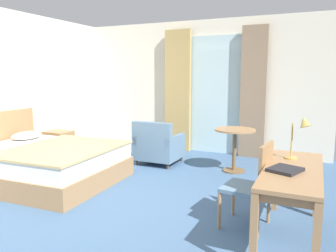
{
  "coord_description": "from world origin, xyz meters",
  "views": [
    {
      "loc": [
        2.37,
        -3.3,
        1.62
      ],
      "look_at": [
        0.54,
        0.75,
        0.94
      ],
      "focal_mm": 35.39,
      "sensor_mm": 36.0,
      "label": 1
    }
  ],
  "objects_px": {
    "bed": "(42,162)",
    "round_cafe_table": "(235,140)",
    "writing_desk": "(293,177)",
    "desk_chair": "(254,182)",
    "closed_book": "(285,170)",
    "armchair_by_window": "(158,147)",
    "nightstand": "(59,144)",
    "desk_lamp": "(301,129)"
  },
  "relations": [
    {
      "from": "bed",
      "to": "round_cafe_table",
      "type": "xyz_separation_m",
      "value": [
        2.6,
        1.74,
        0.25
      ]
    },
    {
      "from": "writing_desk",
      "to": "desk_chair",
      "type": "xyz_separation_m",
      "value": [
        -0.39,
        0.14,
        -0.14
      ]
    },
    {
      "from": "round_cafe_table",
      "to": "closed_book",
      "type": "bearing_deg",
      "value": -66.7
    },
    {
      "from": "bed",
      "to": "armchair_by_window",
      "type": "height_order",
      "value": "bed"
    },
    {
      "from": "nightstand",
      "to": "desk_chair",
      "type": "height_order",
      "value": "desk_chair"
    },
    {
      "from": "closed_book",
      "to": "armchair_by_window",
      "type": "bearing_deg",
      "value": 158.33
    },
    {
      "from": "bed",
      "to": "desk_lamp",
      "type": "distance_m",
      "value": 3.78
    },
    {
      "from": "desk_chair",
      "to": "closed_book",
      "type": "bearing_deg",
      "value": -41.87
    },
    {
      "from": "desk_chair",
      "to": "round_cafe_table",
      "type": "relative_size",
      "value": 1.27
    },
    {
      "from": "nightstand",
      "to": "closed_book",
      "type": "bearing_deg",
      "value": -23.21
    },
    {
      "from": "desk_chair",
      "to": "desk_lamp",
      "type": "distance_m",
      "value": 0.73
    },
    {
      "from": "nightstand",
      "to": "writing_desk",
      "type": "height_order",
      "value": "writing_desk"
    },
    {
      "from": "bed",
      "to": "round_cafe_table",
      "type": "height_order",
      "value": "bed"
    },
    {
      "from": "bed",
      "to": "armchair_by_window",
      "type": "xyz_separation_m",
      "value": [
        1.2,
        1.64,
        0.03
      ]
    },
    {
      "from": "armchair_by_window",
      "to": "bed",
      "type": "bearing_deg",
      "value": -126.18
    },
    {
      "from": "nightstand",
      "to": "writing_desk",
      "type": "xyz_separation_m",
      "value": [
        4.55,
        -1.77,
        0.4
      ]
    },
    {
      "from": "nightstand",
      "to": "writing_desk",
      "type": "bearing_deg",
      "value": -21.23
    },
    {
      "from": "nightstand",
      "to": "writing_desk",
      "type": "distance_m",
      "value": 4.89
    },
    {
      "from": "nightstand",
      "to": "writing_desk",
      "type": "relative_size",
      "value": 0.34
    },
    {
      "from": "bed",
      "to": "desk_lamp",
      "type": "relative_size",
      "value": 4.61
    },
    {
      "from": "writing_desk",
      "to": "desk_lamp",
      "type": "height_order",
      "value": "desk_lamp"
    },
    {
      "from": "writing_desk",
      "to": "round_cafe_table",
      "type": "xyz_separation_m",
      "value": [
        -1.06,
        2.16,
        -0.11
      ]
    },
    {
      "from": "nightstand",
      "to": "desk_chair",
      "type": "xyz_separation_m",
      "value": [
        4.16,
        -1.63,
        0.25
      ]
    },
    {
      "from": "desk_chair",
      "to": "nightstand",
      "type": "bearing_deg",
      "value": 158.6
    },
    {
      "from": "bed",
      "to": "nightstand",
      "type": "xyz_separation_m",
      "value": [
        -0.89,
        1.35,
        -0.04
      ]
    },
    {
      "from": "desk_lamp",
      "to": "round_cafe_table",
      "type": "xyz_separation_m",
      "value": [
        -1.1,
        1.84,
        -0.54
      ]
    },
    {
      "from": "desk_lamp",
      "to": "armchair_by_window",
      "type": "relative_size",
      "value": 0.6
    },
    {
      "from": "writing_desk",
      "to": "desk_lamp",
      "type": "relative_size",
      "value": 3.1
    },
    {
      "from": "bed",
      "to": "writing_desk",
      "type": "relative_size",
      "value": 1.49
    },
    {
      "from": "nightstand",
      "to": "desk_lamp",
      "type": "xyz_separation_m",
      "value": [
        4.58,
        -1.45,
        0.82
      ]
    },
    {
      "from": "desk_chair",
      "to": "round_cafe_table",
      "type": "height_order",
      "value": "desk_chair"
    },
    {
      "from": "writing_desk",
      "to": "closed_book",
      "type": "relative_size",
      "value": 5.26
    },
    {
      "from": "closed_book",
      "to": "round_cafe_table",
      "type": "height_order",
      "value": "closed_book"
    },
    {
      "from": "desk_chair",
      "to": "writing_desk",
      "type": "bearing_deg",
      "value": -19.43
    },
    {
      "from": "bed",
      "to": "round_cafe_table",
      "type": "relative_size",
      "value": 3.07
    },
    {
      "from": "bed",
      "to": "closed_book",
      "type": "distance_m",
      "value": 3.67
    },
    {
      "from": "bed",
      "to": "closed_book",
      "type": "xyz_separation_m",
      "value": [
        3.59,
        -0.58,
        0.47
      ]
    },
    {
      "from": "bed",
      "to": "closed_book",
      "type": "height_order",
      "value": "bed"
    },
    {
      "from": "bed",
      "to": "nightstand",
      "type": "relative_size",
      "value": 4.36
    },
    {
      "from": "nightstand",
      "to": "armchair_by_window",
      "type": "relative_size",
      "value": 0.64
    },
    {
      "from": "desk_chair",
      "to": "desk_lamp",
      "type": "relative_size",
      "value": 1.91
    },
    {
      "from": "bed",
      "to": "writing_desk",
      "type": "bearing_deg",
      "value": -6.57
    }
  ]
}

